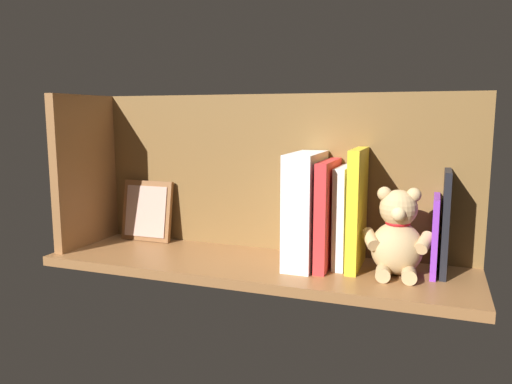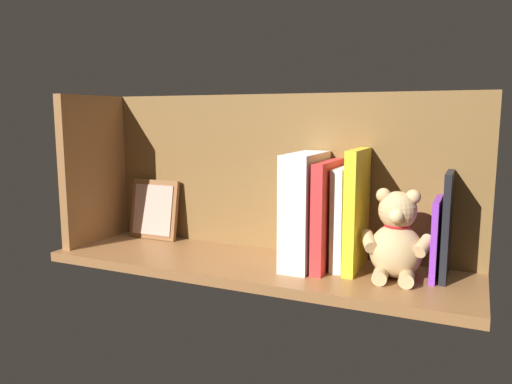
{
  "view_description": "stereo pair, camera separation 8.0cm",
  "coord_description": "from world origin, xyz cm",
  "px_view_note": "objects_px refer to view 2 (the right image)",
  "views": [
    {
      "loc": [
        -37.99,
        103.67,
        33.28
      ],
      "look_at": [
        0.0,
        0.0,
        16.11
      ],
      "focal_mm": 34.73,
      "sensor_mm": 36.0,
      "label": 1
    },
    {
      "loc": [
        -45.37,
        100.66,
        33.28
      ],
      "look_at": [
        0.0,
        0.0,
        16.11
      ],
      "focal_mm": 34.73,
      "sensor_mm": 36.0,
      "label": 2
    }
  ],
  "objects_px": {
    "teddy_bear": "(396,239)",
    "picture_frame_leaning": "(154,209)",
    "book_0": "(447,226)",
    "dictionary_thick_white": "(305,210)"
  },
  "relations": [
    {
      "from": "book_0",
      "to": "dictionary_thick_white",
      "type": "height_order",
      "value": "dictionary_thick_white"
    },
    {
      "from": "book_0",
      "to": "picture_frame_leaning",
      "type": "xyz_separation_m",
      "value": [
        0.75,
        -0.03,
        -0.03
      ]
    },
    {
      "from": "teddy_bear",
      "to": "picture_frame_leaning",
      "type": "distance_m",
      "value": 0.66
    },
    {
      "from": "book_0",
      "to": "teddy_bear",
      "type": "bearing_deg",
      "value": 24.11
    },
    {
      "from": "book_0",
      "to": "picture_frame_leaning",
      "type": "height_order",
      "value": "book_0"
    },
    {
      "from": "picture_frame_leaning",
      "to": "teddy_bear",
      "type": "bearing_deg",
      "value": 173.41
    },
    {
      "from": "teddy_bear",
      "to": "dictionary_thick_white",
      "type": "height_order",
      "value": "dictionary_thick_white"
    },
    {
      "from": "book_0",
      "to": "picture_frame_leaning",
      "type": "distance_m",
      "value": 0.75
    },
    {
      "from": "book_0",
      "to": "teddy_bear",
      "type": "xyz_separation_m",
      "value": [
        0.09,
        0.04,
        -0.03
      ]
    },
    {
      "from": "teddy_bear",
      "to": "picture_frame_leaning",
      "type": "relative_size",
      "value": 1.16
    }
  ]
}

